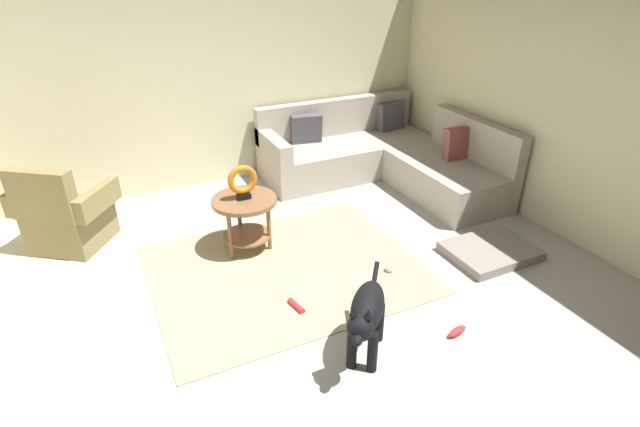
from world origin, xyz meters
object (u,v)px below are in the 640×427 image
sectional_couch (383,158)px  torus_sculpture (243,181)px  dog_bed_mat (490,251)px  dog_toy_rope (296,306)px  dog (366,314)px  dog_toy_ball (390,268)px  armchair (65,216)px  side_table (245,210)px  dog_toy_bone (457,331)px

sectional_couch → torus_sculpture: size_ratio=6.90×
dog_bed_mat → dog_toy_rope: (-1.96, 0.07, -0.02)m
dog → dog_toy_ball: 1.13m
armchair → torus_sculpture: size_ratio=3.07×
dog → dog_toy_rope: 0.81m
armchair → side_table: bearing=8.0°
sectional_couch → armchair: size_ratio=2.25×
armchair → side_table: (1.52, -0.80, 0.09)m
torus_sculpture → dog_toy_bone: size_ratio=1.81×
armchair → dog: (1.81, -2.52, 0.05)m
dog_toy_ball → dog_toy_bone: bearing=-89.6°
sectional_couch → dog: size_ratio=3.30×
dog → torus_sculpture: bearing=-40.3°
side_table → dog_toy_ball: bearing=-42.3°
sectional_couch → dog_toy_bone: size_ratio=12.50×
side_table → dog: dog is taller
dog_bed_mat → dog: dog is taller
dog → dog_toy_bone: (0.74, -0.11, -0.35)m
sectional_couch → dog_toy_bone: (-1.01, -2.66, -0.26)m
dog_toy_ball → dog_toy_rope: 0.96m
torus_sculpture → side_table: bearing=88.2°
torus_sculpture → sectional_couch: bearing=22.3°
side_table → torus_sculpture: 0.29m
dog_toy_rope → dog_toy_bone: dog_toy_bone is taller
side_table → dog: 1.74m
dog_bed_mat → dog: size_ratio=1.17×
sectional_couch → dog_toy_bone: bearing=-110.8°
armchair → dog_toy_ball: (2.54, -1.72, -0.28)m
dog_toy_rope → dog_toy_bone: bearing=-39.7°
dog_toy_rope → dog_toy_ball: bearing=6.3°
dog_toy_bone → dog_toy_rope: bearing=140.3°
torus_sculpture → dog_toy_bone: bearing=-60.8°
side_table → dog_toy_rope: (0.06, -1.03, -0.39)m
torus_sculpture → dog_bed_mat: bearing=-28.6°
dog_bed_mat → dog_toy_rope: size_ratio=4.29×
torus_sculpture → dog_toy_rope: bearing=-86.5°
dog_bed_mat → side_table: bearing=151.4°
dog_bed_mat → dog_toy_bone: dog_bed_mat is taller
dog_toy_rope → dog_toy_bone: (0.96, -0.80, 0.00)m
dog → dog_toy_bone: bearing=-148.3°
side_table → dog_toy_bone: size_ratio=3.33×
dog_bed_mat → dog_toy_bone: size_ratio=4.44×
torus_sculpture → dog_toy_rope: (0.06, -1.03, -0.69)m
dog_bed_mat → dog_toy_ball: (-1.00, 0.18, -0.00)m
sectional_couch → dog_toy_ball: sectional_couch is taller
torus_sculpture → dog_toy_rope: 1.24m
sectional_couch → torus_sculpture: sectional_couch is taller
side_table → torus_sculpture: bearing=-91.8°
side_table → dog_toy_bone: side_table is taller
dog_toy_bone → armchair: bearing=134.1°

